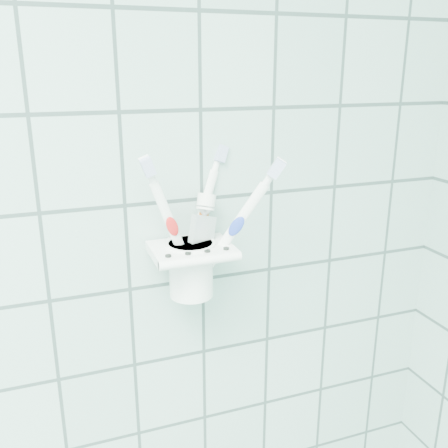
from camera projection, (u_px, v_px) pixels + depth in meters
name	position (u px, v px, depth m)	size (l,w,h in m)	color
holder_bracket	(191.00, 251.00, 0.70)	(0.11, 0.10, 0.03)	white
cup	(191.00, 266.00, 0.71)	(0.07, 0.07, 0.08)	white
toothbrush_pink	(195.00, 216.00, 0.70)	(0.07, 0.03, 0.21)	white
toothbrush_blue	(179.00, 217.00, 0.69)	(0.08, 0.05, 0.21)	white
toothbrush_orange	(193.00, 213.00, 0.69)	(0.11, 0.06, 0.22)	white
toothpaste_tube	(193.00, 238.00, 0.68)	(0.06, 0.05, 0.15)	silver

